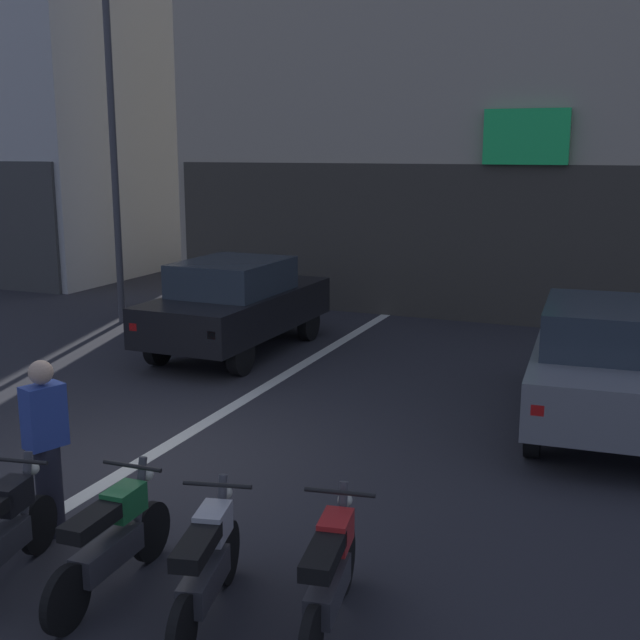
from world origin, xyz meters
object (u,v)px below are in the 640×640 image
car_black_crossing_near (236,303)px  car_silver_down_street (452,262)px  street_lamp (112,114)px  motorcycle_silver_row_right_mid (207,564)px  person_by_motorcycles (46,447)px  car_grey_parked_kerbside (607,362)px  motorcycle_green_row_centre (112,539)px  motorcycle_red_row_rightmost (330,574)px

car_black_crossing_near → car_silver_down_street: bearing=70.6°
car_black_crossing_near → street_lamp: bearing=159.0°
motorcycle_silver_row_right_mid → car_silver_down_street: bearing=96.1°
person_by_motorcycles → car_grey_parked_kerbside: bearing=47.9°
car_silver_down_street → person_by_motorcycles: 13.08m
motorcycle_silver_row_right_mid → person_by_motorcycles: bearing=162.4°
car_black_crossing_near → motorcycle_green_row_centre: (2.82, -7.28, -0.43)m
motorcycle_green_row_centre → motorcycle_silver_row_right_mid: 0.90m
car_grey_parked_kerbside → motorcycle_silver_row_right_mid: (-2.47, -5.66, -0.43)m
car_silver_down_street → street_lamp: 8.28m
car_black_crossing_near → person_by_motorcycles: bearing=-75.9°
person_by_motorcycles → motorcycle_red_row_rightmost: bearing=-8.1°
car_silver_down_street → street_lamp: street_lamp is taller
car_black_crossing_near → person_by_motorcycles: size_ratio=2.47×
car_grey_parked_kerbside → motorcycle_silver_row_right_mid: 6.19m
motorcycle_green_row_centre → motorcycle_red_row_rightmost: 1.82m
street_lamp → motorcycle_silver_row_right_mid: size_ratio=4.18×
car_silver_down_street → motorcycle_silver_row_right_mid: 13.80m
car_grey_parked_kerbside → person_by_motorcycles: person_by_motorcycles is taller
motorcycle_red_row_rightmost → street_lamp: bearing=133.7°
car_black_crossing_near → car_grey_parked_kerbside: size_ratio=0.98×
car_grey_parked_kerbside → car_black_crossing_near: bearing=164.9°
car_silver_down_street → car_black_crossing_near: bearing=-109.4°
motorcycle_red_row_rightmost → person_by_motorcycles: 3.02m
car_silver_down_street → motorcycle_green_row_centre: car_silver_down_street is taller
street_lamp → motorcycle_red_row_rightmost: size_ratio=4.14×
car_grey_parked_kerbside → motorcycle_green_row_centre: 6.56m
street_lamp → motorcycle_green_row_centre: bearing=-54.1°
car_black_crossing_near → motorcycle_red_row_rightmost: 8.49m
street_lamp → motorcycle_green_row_centre: 11.23m
car_silver_down_street → motorcycle_red_row_rightmost: (2.38, -13.48, -0.43)m
car_black_crossing_near → car_grey_parked_kerbside: (6.20, -1.67, 0.00)m
car_black_crossing_near → motorcycle_red_row_rightmost: bearing=-56.9°
motorcycle_green_row_centre → person_by_motorcycles: bearing=152.4°
street_lamp → person_by_motorcycles: size_ratio=4.11×
car_grey_parked_kerbside → car_silver_down_street: (-3.95, 8.05, 0.00)m
motorcycle_silver_row_right_mid → person_by_motorcycles: size_ratio=0.98×
car_grey_parked_kerbside → motorcycle_red_row_rightmost: (-1.57, -5.43, -0.43)m
street_lamp → person_by_motorcycles: (5.07, -7.98, -3.32)m
motorcycle_silver_row_right_mid → car_grey_parked_kerbside: bearing=66.4°
car_silver_down_street → street_lamp: size_ratio=0.61×
street_lamp → motorcycle_green_row_centre: street_lamp is taller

